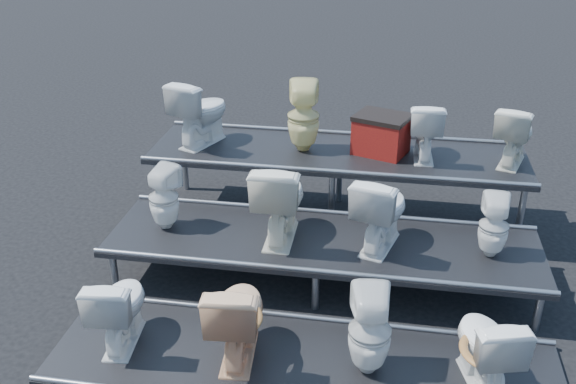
% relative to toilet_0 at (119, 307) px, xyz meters
% --- Properties ---
extents(ground, '(80.00, 80.00, 0.00)m').
position_rel_toilet_0_xyz_m(ground, '(1.55, 1.30, -0.42)').
color(ground, black).
rests_on(ground, ground).
extents(tier_front, '(4.20, 1.20, 0.06)m').
position_rel_toilet_0_xyz_m(tier_front, '(1.55, 0.00, -0.39)').
color(tier_front, black).
rests_on(tier_front, ground).
extents(tier_mid, '(4.20, 1.20, 0.46)m').
position_rel_toilet_0_xyz_m(tier_mid, '(1.55, 1.30, -0.19)').
color(tier_mid, black).
rests_on(tier_mid, ground).
extents(tier_back, '(4.20, 1.20, 0.86)m').
position_rel_toilet_0_xyz_m(tier_back, '(1.55, 2.60, 0.01)').
color(tier_back, black).
rests_on(tier_back, ground).
extents(toilet_0, '(0.46, 0.73, 0.71)m').
position_rel_toilet_0_xyz_m(toilet_0, '(0.00, 0.00, 0.00)').
color(toilet_0, white).
rests_on(toilet_0, tier_front).
extents(toilet_1, '(0.50, 0.81, 0.79)m').
position_rel_toilet_0_xyz_m(toilet_1, '(1.01, 0.00, 0.04)').
color(toilet_1, '#E1AB7E').
rests_on(toilet_1, tier_front).
extents(toilet_2, '(0.38, 0.39, 0.76)m').
position_rel_toilet_0_xyz_m(toilet_2, '(2.09, 0.00, 0.02)').
color(toilet_2, white).
rests_on(toilet_2, tier_front).
extents(toilet_3, '(0.57, 0.78, 0.72)m').
position_rel_toilet_0_xyz_m(toilet_3, '(2.97, 0.00, 0.00)').
color(toilet_3, white).
rests_on(toilet_3, tier_front).
extents(toilet_4, '(0.37, 0.38, 0.66)m').
position_rel_toilet_0_xyz_m(toilet_4, '(-0.04, 1.30, 0.37)').
color(toilet_4, white).
rests_on(toilet_4, tier_mid).
extents(toilet_5, '(0.47, 0.82, 0.83)m').
position_rel_toilet_0_xyz_m(toilet_5, '(1.13, 1.30, 0.46)').
color(toilet_5, silver).
rests_on(toilet_5, tier_mid).
extents(toilet_6, '(0.61, 0.83, 0.76)m').
position_rel_toilet_0_xyz_m(toilet_6, '(2.10, 1.30, 0.42)').
color(toilet_6, white).
rests_on(toilet_6, tier_mid).
extents(toilet_7, '(0.29, 0.30, 0.61)m').
position_rel_toilet_0_xyz_m(toilet_7, '(3.13, 1.30, 0.35)').
color(toilet_7, white).
rests_on(toilet_7, tier_mid).
extents(toilet_8, '(0.67, 0.86, 0.77)m').
position_rel_toilet_0_xyz_m(toilet_8, '(-0.02, 2.60, 0.83)').
color(toilet_8, white).
rests_on(toilet_8, tier_back).
extents(toilet_9, '(0.40, 0.41, 0.79)m').
position_rel_toilet_0_xyz_m(toilet_9, '(1.17, 2.60, 0.84)').
color(toilet_9, beige).
rests_on(toilet_9, tier_back).
extents(toilet_10, '(0.38, 0.65, 0.65)m').
position_rel_toilet_0_xyz_m(toilet_10, '(2.50, 2.60, 0.77)').
color(toilet_10, white).
rests_on(toilet_10, tier_back).
extents(toilet_11, '(0.55, 0.73, 0.66)m').
position_rel_toilet_0_xyz_m(toilet_11, '(3.43, 2.60, 0.77)').
color(toilet_11, silver).
rests_on(toilet_11, tier_back).
extents(red_crate, '(0.66, 0.60, 0.39)m').
position_rel_toilet_0_xyz_m(red_crate, '(2.03, 2.66, 0.64)').
color(red_crate, maroon).
rests_on(red_crate, tier_back).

